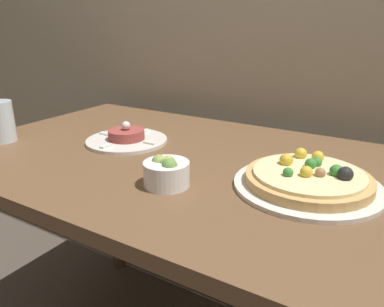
# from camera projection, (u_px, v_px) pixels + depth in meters

# --- Properties ---
(dining_table) EXTENTS (1.41, 0.81, 0.80)m
(dining_table) POSITION_uv_depth(u_px,v_px,m) (196.00, 194.00, 1.03)
(dining_table) COLOR brown
(dining_table) RESTS_ON ground_plane
(pizza_plate) EXTENTS (0.32, 0.32, 0.06)m
(pizza_plate) POSITION_uv_depth(u_px,v_px,m) (308.00, 180.00, 0.83)
(pizza_plate) COLOR silver
(pizza_plate) RESTS_ON dining_table
(tartare_plate) EXTENTS (0.24, 0.24, 0.07)m
(tartare_plate) POSITION_uv_depth(u_px,v_px,m) (127.00, 138.00, 1.14)
(tartare_plate) COLOR silver
(tartare_plate) RESTS_ON dining_table
(small_bowl) EXTENTS (0.10, 0.10, 0.07)m
(small_bowl) POSITION_uv_depth(u_px,v_px,m) (167.00, 171.00, 0.83)
(small_bowl) COLOR white
(small_bowl) RESTS_ON dining_table
(drinking_glass) EXTENTS (0.08, 0.08, 0.12)m
(drinking_glass) POSITION_uv_depth(u_px,v_px,m) (1.00, 121.00, 1.13)
(drinking_glass) COLOR silver
(drinking_glass) RESTS_ON dining_table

